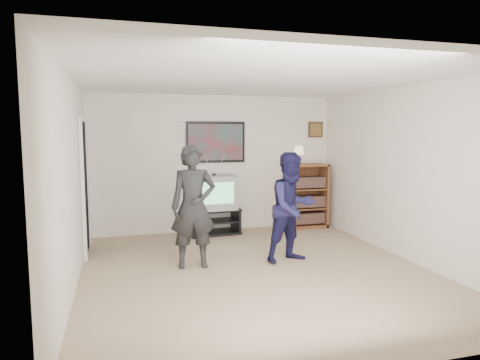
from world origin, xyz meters
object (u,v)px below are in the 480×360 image
media_stand (213,221)px  crt_television (215,192)px  person_tall (193,207)px  person_short (292,207)px  bookshelf (307,196)px

media_stand → crt_television: bearing=-4.7°
media_stand → crt_television: (0.03, 0.00, 0.53)m
person_tall → person_short: bearing=-0.6°
person_tall → person_short: (1.39, -0.13, -0.06)m
bookshelf → person_short: (-1.12, -1.95, 0.17)m
crt_television → person_short: 2.03m
media_stand → bookshelf: size_ratio=0.79×
media_stand → bookshelf: 1.90m
bookshelf → person_short: bearing=-119.9°
person_tall → person_short: 1.40m
person_short → crt_television: bearing=96.0°
crt_television → media_stand: bearing=178.1°
person_tall → media_stand: bearing=74.3°
crt_television → person_short: person_short is taller
bookshelf → person_tall: size_ratio=0.73×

